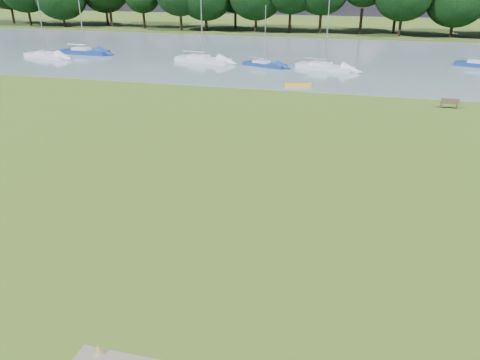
% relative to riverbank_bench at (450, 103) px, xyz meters
% --- Properties ---
extents(ground, '(220.00, 220.00, 0.00)m').
position_rel_riverbank_bench_xyz_m(ground, '(-12.37, -19.15, -0.44)').
color(ground, olive).
extents(river, '(220.00, 40.00, 0.10)m').
position_rel_riverbank_bench_xyz_m(river, '(-12.37, 22.85, -0.44)').
color(river, gray).
rests_on(river, ground).
extents(far_bank, '(220.00, 20.00, 0.40)m').
position_rel_riverbank_bench_xyz_m(far_bank, '(-12.37, 52.85, -0.44)').
color(far_bank, '#4C6626').
rests_on(far_bank, ground).
extents(riverbank_bench, '(1.41, 0.46, 0.87)m').
position_rel_riverbank_bench_xyz_m(riverbank_bench, '(0.00, 0.00, 0.00)').
color(riverbank_bench, brown).
rests_on(riverbank_bench, ground).
extents(kayak, '(2.66, 1.20, 0.26)m').
position_rel_riverbank_bench_xyz_m(kayak, '(-13.17, 4.85, -0.26)').
color(kayak, yellow).
rests_on(kayak, river).
extents(sailboat_0, '(7.46, 3.48, 10.29)m').
position_rel_riverbank_bench_xyz_m(sailboat_0, '(-26.72, 15.60, 0.13)').
color(sailboat_0, silver).
rests_on(sailboat_0, river).
extents(sailboat_1, '(6.87, 2.37, 8.92)m').
position_rel_riverbank_bench_xyz_m(sailboat_1, '(-44.32, 17.49, 0.14)').
color(sailboat_1, navy).
rests_on(sailboat_1, river).
extents(sailboat_2, '(6.95, 4.00, 8.23)m').
position_rel_riverbank_bench_xyz_m(sailboat_2, '(-11.52, 14.45, 0.08)').
color(sailboat_2, silver).
rests_on(sailboat_2, river).
extents(sailboat_4, '(6.83, 3.32, 7.47)m').
position_rel_riverbank_bench_xyz_m(sailboat_4, '(-47.72, 13.70, 0.04)').
color(sailboat_4, silver).
rests_on(sailboat_4, river).
extents(sailboat_5, '(5.82, 3.24, 7.93)m').
position_rel_riverbank_bench_xyz_m(sailboat_5, '(6.19, 20.57, 0.06)').
color(sailboat_5, navy).
rests_on(sailboat_5, river).
extents(sailboat_6, '(5.60, 3.31, 6.87)m').
position_rel_riverbank_bench_xyz_m(sailboat_6, '(-18.58, 14.48, 0.01)').
color(sailboat_6, navy).
rests_on(sailboat_6, river).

